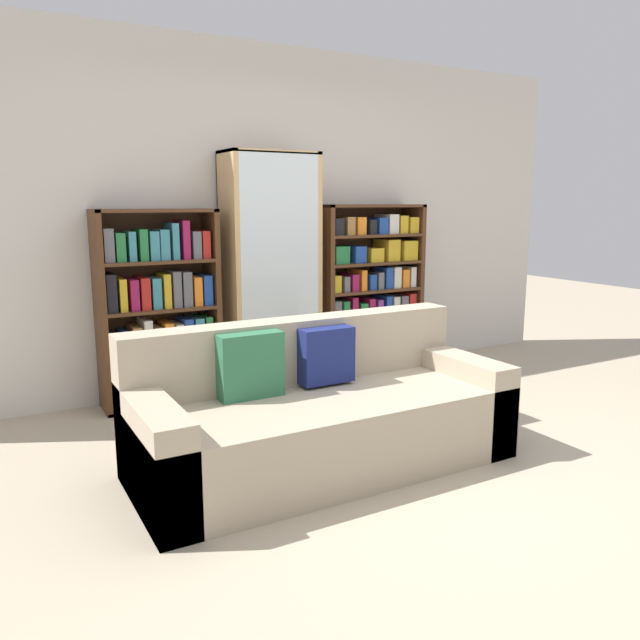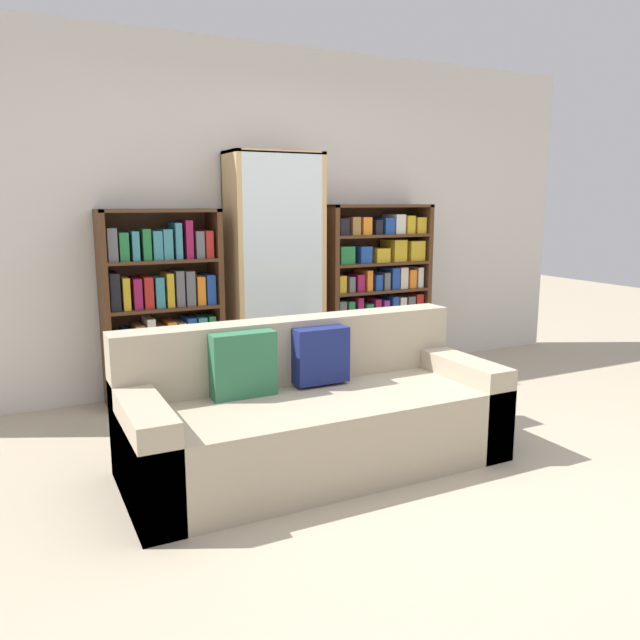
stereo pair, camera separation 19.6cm
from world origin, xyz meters
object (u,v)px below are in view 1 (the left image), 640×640
object	(u,v)px
couch	(320,416)
display_cabinet	(271,274)
bookshelf_left	(160,312)
wine_bottle	(352,376)
bookshelf_right	(370,291)

from	to	relation	value
couch	display_cabinet	size ratio (longest dim) A/B	1.14
bookshelf_left	wine_bottle	bearing A→B (deg)	-21.84
bookshelf_left	display_cabinet	bearing A→B (deg)	-1.03
bookshelf_left	couch	bearing A→B (deg)	-73.07
bookshelf_left	bookshelf_right	bearing A→B (deg)	0.01
couch	bookshelf_right	size ratio (longest dim) A/B	1.45
display_cabinet	bookshelf_right	world-z (taller)	display_cabinet
couch	bookshelf_right	xyz separation A→B (m)	(1.37, 1.56, 0.43)
bookshelf_left	bookshelf_right	xyz separation A→B (m)	(1.85, 0.00, 0.02)
display_cabinet	wine_bottle	xyz separation A→B (m)	(0.44, -0.52, -0.77)
couch	bookshelf_left	world-z (taller)	bookshelf_left
display_cabinet	bookshelf_right	distance (m)	0.98
wine_bottle	bookshelf_left	bearing A→B (deg)	158.16
couch	display_cabinet	bearing A→B (deg)	74.88
display_cabinet	wine_bottle	distance (m)	1.03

